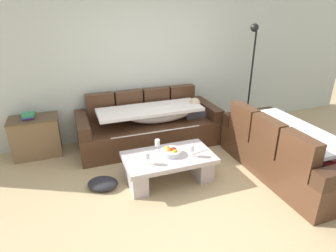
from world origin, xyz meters
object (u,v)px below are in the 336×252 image
object	(u,v)px
floor_lamp	(251,71)
side_cabinet	(36,137)
wine_glass_far_back	(157,143)
crumpled_garment	(103,183)
fruit_bowl	(171,152)
book_stack_on_cabinet	(28,116)
couch_along_wall	(151,126)
wine_glass_near_left	(147,156)
wine_glass_near_right	(192,149)
open_magazine	(194,149)
couch_near_window	(287,152)
coffee_table	(169,165)

from	to	relation	value
floor_lamp	side_cabinet	bearing A→B (deg)	176.99
wine_glass_far_back	floor_lamp	size ratio (longest dim) A/B	0.09
crumpled_garment	fruit_bowl	bearing A→B (deg)	-6.94
fruit_bowl	side_cabinet	bearing A→B (deg)	141.89
wine_glass_far_back	crumpled_garment	xyz separation A→B (m)	(-0.78, -0.06, -0.44)
wine_glass_far_back	side_cabinet	size ratio (longest dim) A/B	0.23
book_stack_on_cabinet	crumpled_garment	world-z (taller)	book_stack_on_cabinet
couch_along_wall	wine_glass_near_left	size ratio (longest dim) A/B	14.09
fruit_bowl	wine_glass_far_back	xyz separation A→B (m)	(-0.14, 0.17, 0.07)
wine_glass_near_right	floor_lamp	distance (m)	2.29
couch_along_wall	fruit_bowl	size ratio (longest dim) A/B	8.35
couch_along_wall	open_magazine	size ratio (longest dim) A/B	8.35
wine_glass_far_back	crumpled_garment	bearing A→B (deg)	-175.70
wine_glass_near_left	wine_glass_far_back	distance (m)	0.38
wine_glass_far_back	floor_lamp	distance (m)	2.44
couch_near_window	coffee_table	bearing A→B (deg)	75.84
fruit_bowl	open_magazine	distance (m)	0.35
wine_glass_near_right	side_cabinet	xyz separation A→B (m)	(-1.99, 1.52, -0.17)
coffee_table	wine_glass_far_back	bearing A→B (deg)	117.40
fruit_bowl	wine_glass_near_left	bearing A→B (deg)	-160.34
wine_glass_near_left	side_cabinet	distance (m)	2.05
open_magazine	floor_lamp	world-z (taller)	floor_lamp
open_magazine	book_stack_on_cabinet	bearing A→B (deg)	133.40
coffee_table	book_stack_on_cabinet	world-z (taller)	book_stack_on_cabinet
couch_along_wall	floor_lamp	xyz separation A→B (m)	(1.93, 0.03, 0.79)
couch_along_wall	floor_lamp	world-z (taller)	floor_lamp
couch_along_wall	wine_glass_near_right	xyz separation A→B (m)	(0.17, -1.29, 0.16)
couch_near_window	floor_lamp	world-z (taller)	floor_lamp
fruit_bowl	book_stack_on_cabinet	xyz separation A→B (m)	(-1.81, 1.37, 0.26)
couch_along_wall	open_magazine	distance (m)	1.17
wine_glass_near_left	book_stack_on_cabinet	size ratio (longest dim) A/B	0.71
coffee_table	open_magazine	size ratio (longest dim) A/B	4.29
side_cabinet	book_stack_on_cabinet	xyz separation A→B (m)	(-0.05, -0.00, 0.36)
couch_along_wall	crumpled_garment	xyz separation A→B (m)	(-0.99, -1.04, -0.27)
couch_along_wall	wine_glass_near_right	bearing A→B (deg)	-82.52
open_magazine	floor_lamp	distance (m)	2.15
wine_glass_near_left	coffee_table	bearing A→B (deg)	19.41
wine_glass_near_right	crumpled_garment	xyz separation A→B (m)	(-1.16, 0.26, -0.44)
couch_along_wall	book_stack_on_cabinet	world-z (taller)	couch_along_wall
fruit_bowl	book_stack_on_cabinet	size ratio (longest dim) A/B	1.20
fruit_bowl	side_cabinet	size ratio (longest dim) A/B	0.39
couch_along_wall	open_magazine	bearing A→B (deg)	-75.98
couch_along_wall	side_cabinet	bearing A→B (deg)	172.93
couch_along_wall	crumpled_garment	bearing A→B (deg)	-133.62
side_cabinet	fruit_bowl	bearing A→B (deg)	-38.11
coffee_table	floor_lamp	size ratio (longest dim) A/B	0.62
couch_along_wall	wine_glass_far_back	distance (m)	1.01
wine_glass_near_right	side_cabinet	distance (m)	2.51
open_magazine	couch_along_wall	bearing A→B (deg)	89.54
fruit_bowl	floor_lamp	xyz separation A→B (m)	(2.00, 1.18, 0.69)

